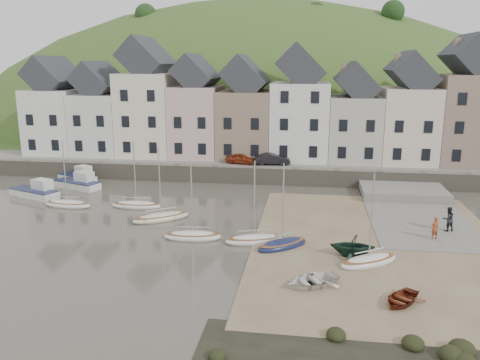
% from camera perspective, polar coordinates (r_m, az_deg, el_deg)
% --- Properties ---
extents(ground, '(160.00, 160.00, 0.00)m').
position_cam_1_polar(ground, '(36.90, -1.35, -6.71)').
color(ground, '#494539').
rests_on(ground, ground).
extents(quay_land, '(90.00, 30.00, 1.50)m').
position_cam_1_polar(quay_land, '(67.45, 3.19, 3.29)').
color(quay_land, '#3B5823').
rests_on(quay_land, ground).
extents(quay_street, '(70.00, 7.00, 0.10)m').
position_cam_1_polar(quay_street, '(56.06, 2.14, 2.01)').
color(quay_street, slate).
rests_on(quay_street, quay_land).
extents(seawall, '(70.00, 1.20, 1.80)m').
position_cam_1_polar(seawall, '(52.80, 1.72, 0.57)').
color(seawall, slate).
rests_on(seawall, ground).
extents(beach, '(18.00, 26.00, 0.06)m').
position_cam_1_polar(beach, '(36.79, 15.94, -7.27)').
color(beach, brown).
rests_on(beach, ground).
extents(slipway, '(8.00, 18.00, 0.12)m').
position_cam_1_polar(slipway, '(44.94, 19.72, -3.70)').
color(slipway, slate).
rests_on(slipway, ground).
extents(hillside, '(134.40, 84.00, 84.00)m').
position_cam_1_polar(hillside, '(99.61, 1.64, -4.41)').
color(hillside, '#3B5823').
rests_on(hillside, ground).
extents(townhouse_terrace, '(61.05, 8.00, 13.93)m').
position_cam_1_polar(townhouse_terrace, '(58.51, 4.30, 8.19)').
color(townhouse_terrace, silver).
rests_on(townhouse_terrace, quay_land).
extents(sailboat_0, '(4.56, 1.81, 6.32)m').
position_cam_1_polar(sailboat_0, '(47.07, -19.51, -2.66)').
color(sailboat_0, silver).
rests_on(sailboat_0, ground).
extents(sailboat_1, '(4.62, 1.56, 6.32)m').
position_cam_1_polar(sailboat_1, '(45.06, -12.02, -2.87)').
color(sailboat_1, silver).
rests_on(sailboat_1, ground).
extents(sailboat_2, '(4.84, 4.07, 6.32)m').
position_cam_1_polar(sailboat_2, '(41.21, -9.21, -4.30)').
color(sailboat_2, beige).
rests_on(sailboat_2, ground).
extents(sailboat_3, '(4.41, 1.95, 6.32)m').
position_cam_1_polar(sailboat_3, '(36.62, -5.57, -6.50)').
color(sailboat_3, silver).
rests_on(sailboat_3, ground).
extents(sailboat_4, '(4.54, 2.76, 6.32)m').
position_cam_1_polar(sailboat_4, '(35.75, 1.67, -6.95)').
color(sailboat_4, silver).
rests_on(sailboat_4, ground).
extents(sailboat_5, '(4.10, 3.81, 6.32)m').
position_cam_1_polar(sailboat_5, '(34.94, 4.97, -7.49)').
color(sailboat_5, '#151D42').
rests_on(sailboat_5, ground).
extents(sailboat_6, '(4.46, 3.64, 6.32)m').
position_cam_1_polar(sailboat_6, '(33.17, 14.83, -9.10)').
color(sailboat_6, silver).
rests_on(sailboat_6, ground).
extents(motorboat_0, '(5.53, 3.43, 1.70)m').
position_cam_1_polar(motorboat_0, '(53.59, -18.35, -0.29)').
color(motorboat_0, silver).
rests_on(motorboat_0, ground).
extents(motorboat_1, '(5.61, 3.52, 1.70)m').
position_cam_1_polar(motorboat_1, '(51.57, -22.74, -1.19)').
color(motorboat_1, silver).
rests_on(motorboat_1, ground).
extents(motorboat_2, '(4.89, 3.54, 1.70)m').
position_cam_1_polar(motorboat_2, '(56.63, -18.32, 0.44)').
color(motorboat_2, silver).
rests_on(motorboat_2, ground).
extents(rowboat_white, '(4.04, 3.78, 0.68)m').
position_cam_1_polar(rowboat_white, '(29.43, 8.44, -11.49)').
color(rowboat_white, white).
rests_on(rowboat_white, beach).
extents(rowboat_green, '(3.00, 2.60, 1.55)m').
position_cam_1_polar(rowboat_green, '(33.89, 13.02, -7.46)').
color(rowboat_green, '#163227').
rests_on(rowboat_green, beach).
extents(rowboat_red, '(3.22, 3.40, 0.57)m').
position_cam_1_polar(rowboat_red, '(28.55, 18.32, -13.03)').
color(rowboat_red, maroon).
rests_on(rowboat_red, beach).
extents(person_red, '(0.73, 0.63, 1.68)m').
position_cam_1_polar(person_red, '(38.70, 21.82, -5.24)').
color(person_red, '#A0401D').
rests_on(person_red, slipway).
extents(person_dark, '(1.13, 1.01, 1.92)m').
position_cam_1_polar(person_dark, '(40.87, 23.16, -4.21)').
color(person_dark, '#222328').
rests_on(person_dark, slipway).
extents(car_left, '(3.66, 2.06, 1.17)m').
position_cam_1_polar(car_left, '(55.19, 0.11, 2.51)').
color(car_left, maroon).
rests_on(car_left, quay_street).
extents(car_right, '(4.08, 1.78, 1.30)m').
position_cam_1_polar(car_right, '(54.79, 3.81, 2.47)').
color(car_right, black).
rests_on(car_right, quay_street).
extents(shore_rocks, '(14.00, 6.00, 0.77)m').
position_cam_1_polar(shore_rocks, '(23.65, 16.99, -19.47)').
color(shore_rocks, black).
rests_on(shore_rocks, ground).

